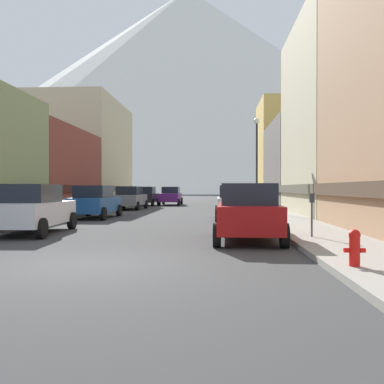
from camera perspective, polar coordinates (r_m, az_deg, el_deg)
ground_plane at (r=9.38m, az=-14.42°, el=-9.55°), size 400.00×400.00×0.00m
sidewalk_left at (r=44.76m, az=-8.43°, el=-1.50°), size 2.50×100.00×0.15m
sidewalk_right at (r=43.97m, az=7.75°, el=-1.53°), size 2.50×100.00×0.15m
storefront_left_2 at (r=34.21m, az=-19.84°, el=2.72°), size 6.50×11.71×6.18m
storefront_left_3 at (r=47.18m, az=-15.69°, el=4.88°), size 10.22×13.93×10.84m
storefront_right_1 at (r=27.37m, az=23.64°, el=8.75°), size 9.76×10.74×11.52m
storefront_right_2 at (r=37.39m, az=16.92°, el=3.34°), size 8.56×10.52×7.26m
storefront_right_3 at (r=47.00m, az=14.74°, el=4.98°), size 9.56×8.08×10.98m
car_left_0 at (r=16.24m, az=-20.77°, el=-2.12°), size 2.23×4.48×1.78m
car_left_1 at (r=23.61m, az=-13.00°, el=-1.29°), size 2.11×4.42×1.78m
car_left_2 at (r=32.80m, az=-8.37°, el=-0.78°), size 2.15×4.44×1.78m
car_left_3 at (r=39.97m, az=-6.26°, el=-0.55°), size 2.14×4.44×1.78m
car_right_0 at (r=13.28m, az=7.53°, el=-2.67°), size 2.16×4.44×1.78m
car_right_1 at (r=22.19m, az=5.81°, el=-1.39°), size 2.07×4.40×1.78m
car_driving_0 at (r=41.24m, az=-2.88°, el=-0.51°), size 2.06×4.40×1.78m
fire_hydrant_near at (r=8.67m, az=21.13°, el=-6.89°), size 0.40×0.22×0.70m
parking_meter_near at (r=13.44m, az=15.90°, el=-2.16°), size 0.14×0.10×1.33m
potted_plant_1 at (r=23.86m, az=-21.03°, el=-1.82°), size 0.63×0.63×0.93m
streetlamp_right at (r=26.65m, az=8.76°, el=5.56°), size 0.36×0.36×5.86m
mountain_backdrop at (r=276.57m, az=-0.55°, el=13.59°), size 321.08×321.08×128.45m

